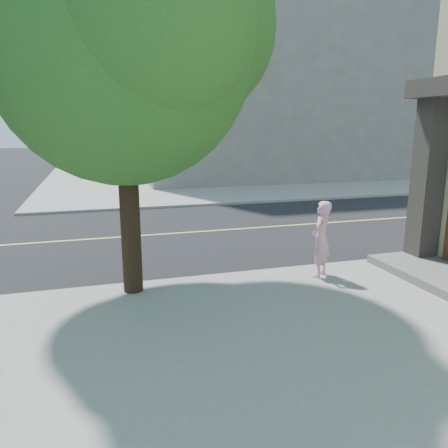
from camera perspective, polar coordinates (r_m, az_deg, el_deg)
name	(u,v)px	position (r m, az deg, el deg)	size (l,w,h in m)	color
road_ew	(26,244)	(14.08, -24.62, -2.38)	(140.00, 9.00, 0.01)	black
sidewalk_ne	(254,172)	(32.73, 3.97, 6.80)	(29.00, 25.00, 0.12)	gray
filler_ne	(260,74)	(33.42, 4.69, 19.04)	(18.00, 16.00, 14.00)	slate
man_on_phone	(321,239)	(9.76, 12.61, -1.95)	(0.62, 0.41, 1.70)	#EBA6B1
street_tree	(128,22)	(8.75, -12.48, 24.51)	(5.95, 5.41, 7.90)	black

